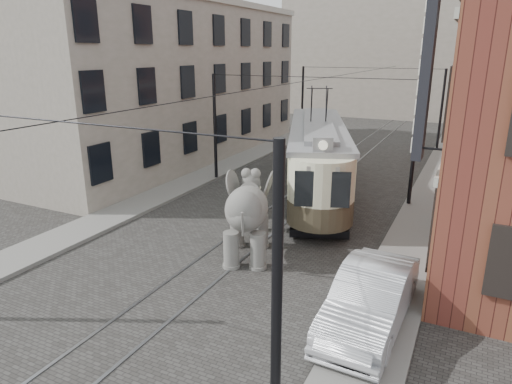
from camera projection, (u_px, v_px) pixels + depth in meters
The scene contains 10 objects.
ground at pixel (258, 230), 18.94m from camera, with size 120.00×120.00×0.00m, color #3C3A37.
tram_rails at pixel (258, 230), 18.93m from camera, with size 1.54×80.00×0.02m, color slate, non-canonical shape.
sidewalk_right at pixel (406, 256), 16.39m from camera, with size 2.00×60.00×0.15m, color slate.
sidewalk_left at pixel (136, 206), 21.65m from camera, with size 2.00×60.00×0.15m, color slate.
stucco_building at pixel (176, 85), 30.64m from camera, with size 7.00×24.00×10.00m, color gray.
distant_block at pixel (412, 53), 51.13m from camera, with size 28.00×10.00×14.00m, color gray.
catenary at pixel (298, 139), 22.41m from camera, with size 11.00×30.20×6.00m, color black, non-canonical shape.
tram at pixel (317, 141), 23.53m from camera, with size 2.83×13.70×5.44m, color #EDEAC0, non-canonical shape.
elephant at pixel (247, 219), 16.14m from camera, with size 2.59×4.70×2.88m, color slate, non-canonical shape.
parked_car at pixel (370, 299), 12.12m from camera, with size 1.76×5.00×1.65m, color #ACACB0.
Camera 1 is at (7.69, -15.83, 7.17)m, focal length 31.74 mm.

